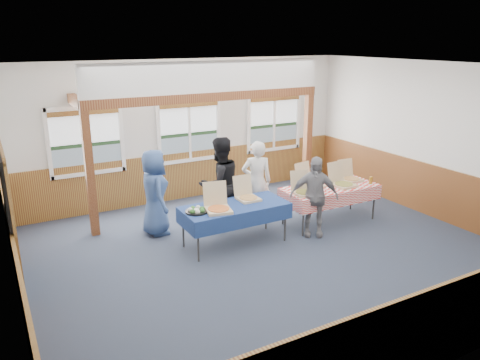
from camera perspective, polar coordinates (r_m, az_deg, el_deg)
name	(u,v)px	position (r m, az deg, el deg)	size (l,w,h in m)	color
floor	(269,252)	(8.38, 3.51, -8.81)	(8.00, 8.00, 0.00)	#283141
ceiling	(272,67)	(7.56, 3.95, 13.59)	(8.00, 8.00, 0.00)	white
wall_back	(189,130)	(10.86, -6.29, 6.05)	(8.00, 8.00, 0.00)	silver
wall_front	(451,242)	(5.38, 24.29, -6.95)	(8.00, 8.00, 0.00)	silver
wall_left	(5,205)	(6.67, -26.72, -2.74)	(8.00, 8.00, 0.00)	silver
wall_right	(434,141)	(10.48, 22.57, 4.44)	(8.00, 8.00, 0.00)	silver
wainscot_back	(190,174)	(11.08, -6.07, 0.69)	(7.98, 0.05, 1.10)	brown
wainscot_front	(436,328)	(5.87, 22.80, -16.30)	(7.98, 0.05, 1.10)	brown
wainscot_left	(19,278)	(7.07, -25.37, -10.77)	(0.05, 6.98, 1.10)	brown
wainscot_right	(427,189)	(10.71, 21.86, -1.05)	(0.05, 6.98, 1.10)	brown
cased_opening	(10,221)	(7.70, -26.25, -4.53)	(0.06, 1.30, 2.10)	#2D2D2D
window_left	(86,137)	(10.16, -18.29, 4.99)	(1.56, 0.10, 1.46)	white
window_mid	(189,127)	(10.80, -6.22, 6.42)	(1.56, 0.10, 1.46)	white
window_right	(274,119)	(11.86, 4.15, 7.43)	(1.56, 0.10, 1.46)	white
post_left	(90,175)	(9.13, -17.82, 0.63)	(0.15, 0.15, 2.40)	#582513
post_right	(307,146)	(11.14, 8.21, 4.15)	(0.15, 0.15, 2.40)	#582513
cross_beam	(210,97)	(9.63, -3.65, 10.09)	(5.15, 0.18, 0.18)	#582513
table_left	(235,208)	(8.43, -0.63, -3.43)	(2.00, 1.02, 0.76)	#2D2D2D
table_right	(330,189)	(9.63, 10.92, -1.10)	(2.14, 1.42, 0.76)	#2D2D2D
pizza_box_a	(218,207)	(8.13, -2.71, -3.31)	(0.52, 0.59, 0.46)	tan
pizza_box_b	(247,196)	(8.68, 0.89, -1.97)	(0.39, 0.47, 0.42)	tan
pizza_box_c	(303,191)	(9.08, 7.73, -1.28)	(0.45, 0.52, 0.41)	tan
pizza_box_d	(310,183)	(9.52, 8.56, -0.42)	(0.52, 0.59, 0.46)	tan
pizza_box_e	(342,183)	(9.69, 12.38, -0.32)	(0.45, 0.54, 0.45)	tan
pizza_box_f	(350,177)	(10.11, 13.31, 0.32)	(0.40, 0.48, 0.41)	tan
veggie_tray	(196,211)	(8.09, -5.33, -3.74)	(0.39, 0.39, 0.09)	black
drink_glass	(371,180)	(9.97, 15.65, -0.03)	(0.07, 0.07, 0.15)	#936418
woman_white	(257,182)	(9.48, 2.05, -0.20)	(0.61, 0.40, 1.69)	silver
woman_black	(220,184)	(9.08, -2.48, -0.46)	(0.90, 0.70, 1.84)	black
man_blue	(155,192)	(9.00, -10.36, -1.50)	(0.81, 0.53, 1.66)	#355085
person_grey	(314,196)	(8.91, 9.01, -2.00)	(0.91, 0.38, 1.55)	gray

